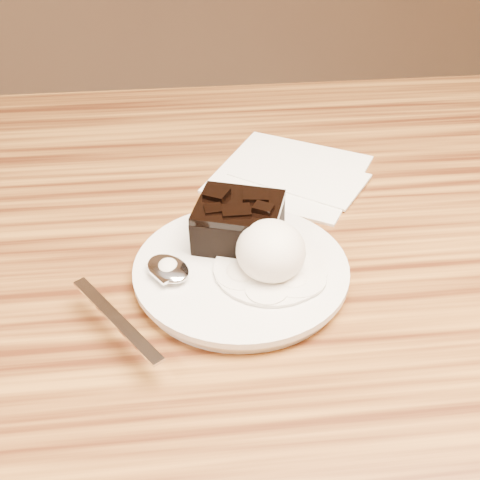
{
  "coord_description": "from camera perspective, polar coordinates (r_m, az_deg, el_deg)",
  "views": [
    {
      "loc": [
        -0.14,
        -0.53,
        1.14
      ],
      "look_at": [
        -0.09,
        -0.06,
        0.79
      ],
      "focal_mm": 46.06,
      "sensor_mm": 36.0,
      "label": 1
    }
  ],
  "objects": [
    {
      "name": "napkin",
      "position": [
        0.76,
        4.61,
        6.23
      ],
      "size": [
        0.23,
        0.23,
        0.01
      ],
      "primitive_type": "cube",
      "rotation": [
        0.0,
        0.0,
        -0.53
      ],
      "color": "white",
      "rests_on": "dining_table"
    },
    {
      "name": "crumb_b",
      "position": [
        0.6,
        -0.68,
        -1.43
      ],
      "size": [
        0.01,
        0.01,
        0.0
      ],
      "primitive_type": "cube",
      "rotation": [
        0.0,
        0.0,
        1.51
      ],
      "color": "black",
      "rests_on": "plate"
    },
    {
      "name": "plate",
      "position": [
        0.59,
        0.1,
        -3.01
      ],
      "size": [
        0.21,
        0.21,
        0.02
      ],
      "primitive_type": "cylinder",
      "color": "silver",
      "rests_on": "dining_table"
    },
    {
      "name": "dining_table",
      "position": [
        0.94,
        5.61,
        -17.89
      ],
      "size": [
        1.2,
        0.8,
        0.75
      ],
      "primitive_type": null,
      "color": "#3E1D0E",
      "rests_on": "floor"
    },
    {
      "name": "spoon",
      "position": [
        0.58,
        -6.67,
        -2.77
      ],
      "size": [
        0.14,
        0.18,
        0.01
      ],
      "primitive_type": null,
      "rotation": [
        0.0,
        0.0,
        0.6
      ],
      "color": "silver",
      "rests_on": "plate"
    },
    {
      "name": "ice_cream_scoop",
      "position": [
        0.57,
        2.87,
        -1.0
      ],
      "size": [
        0.07,
        0.07,
        0.05
      ],
      "primitive_type": "ellipsoid",
      "color": "white",
      "rests_on": "plate"
    },
    {
      "name": "brownie",
      "position": [
        0.61,
        -0.11,
        1.41
      ],
      "size": [
        0.1,
        0.09,
        0.04
      ],
      "primitive_type": "cube",
      "rotation": [
        0.0,
        0.0,
        -0.32
      ],
      "color": "black",
      "rests_on": "plate"
    },
    {
      "name": "crumb_a",
      "position": [
        0.57,
        1.99,
        -3.3
      ],
      "size": [
        0.01,
        0.01,
        0.0
      ],
      "primitive_type": "cube",
      "rotation": [
        0.0,
        0.0,
        0.88
      ],
      "color": "black",
      "rests_on": "plate"
    },
    {
      "name": "melt_puddle",
      "position": [
        0.58,
        2.8,
        -2.7
      ],
      "size": [
        0.11,
        0.11,
        0.0
      ],
      "primitive_type": "cylinder",
      "color": "white",
      "rests_on": "plate"
    }
  ]
}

